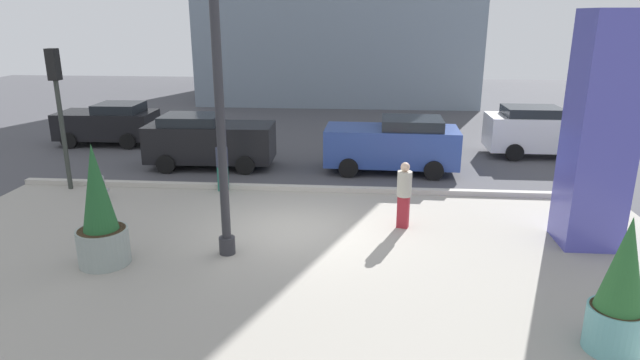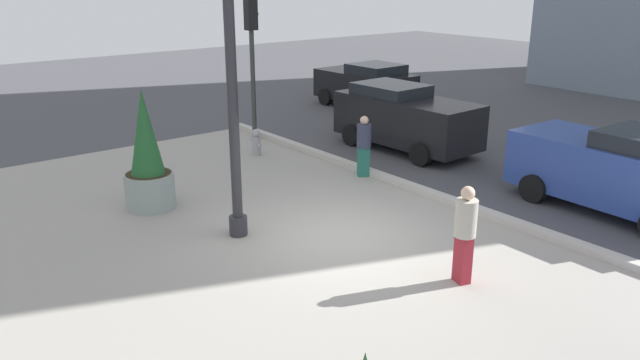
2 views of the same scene
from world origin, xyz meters
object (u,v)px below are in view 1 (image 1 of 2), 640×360
at_px(lamp_post, 220,121).
at_px(fire_hydrant, 101,187).
at_px(potted_plant_near_left, 100,217).
at_px(car_passing_lane, 109,123).
at_px(car_far_lane, 393,144).
at_px(pedestrian_on_sidewalk, 222,163).
at_px(car_intersection, 209,140).
at_px(pedestrian_crossing, 404,192).
at_px(traffic_light_far_side, 58,96).
at_px(art_pillar_blue, 600,133).
at_px(car_curb_east, 547,131).
at_px(potted_plant_near_right, 620,292).

distance_m(lamp_post, fire_hydrant, 6.26).
distance_m(potted_plant_near_left, car_passing_lane, 12.10).
bearing_deg(car_far_lane, pedestrian_on_sidewalk, -152.93).
height_order(car_intersection, car_passing_lane, car_intersection).
distance_m(car_far_lane, pedestrian_crossing, 5.20).
distance_m(traffic_light_far_side, car_intersection, 4.97).
height_order(potted_plant_near_left, car_far_lane, potted_plant_near_left).
height_order(art_pillar_blue, car_passing_lane, art_pillar_blue).
bearing_deg(lamp_post, car_intersection, 108.74).
height_order(car_intersection, car_far_lane, car_far_lane).
height_order(traffic_light_far_side, pedestrian_on_sidewalk, traffic_light_far_side).
xyz_separation_m(car_curb_east, car_far_lane, (-5.85, -2.59, -0.01)).
distance_m(lamp_post, potted_plant_near_right, 7.90).
relative_size(potted_plant_near_right, car_intersection, 0.52).
relative_size(lamp_post, pedestrian_crossing, 3.65).
distance_m(fire_hydrant, pedestrian_on_sidewalk, 3.52).
bearing_deg(car_far_lane, car_curb_east, 23.86).
bearing_deg(car_curb_east, lamp_post, -135.37).
relative_size(potted_plant_near_right, car_passing_lane, 0.58).
relative_size(car_curb_east, car_intersection, 1.02).
distance_m(traffic_light_far_side, car_far_lane, 10.55).
xyz_separation_m(fire_hydrant, traffic_light_far_side, (-1.43, 0.88, 2.49)).
relative_size(car_passing_lane, pedestrian_on_sidewalk, 2.51).
relative_size(potted_plant_near_right, pedestrian_crossing, 1.34).
distance_m(car_passing_lane, pedestrian_on_sidewalk, 8.59).
bearing_deg(potted_plant_near_right, potted_plant_near_left, 166.18).
distance_m(potted_plant_near_left, car_intersection, 7.81).
distance_m(potted_plant_near_left, car_far_lane, 10.15).
relative_size(art_pillar_blue, traffic_light_far_side, 1.25).
height_order(lamp_post, pedestrian_crossing, lamp_post).
height_order(art_pillar_blue, pedestrian_on_sidewalk, art_pillar_blue).
xyz_separation_m(car_far_lane, pedestrian_crossing, (0.04, -5.20, 0.00)).
bearing_deg(potted_plant_near_left, fire_hydrant, 116.87).
xyz_separation_m(car_intersection, pedestrian_on_sidewalk, (1.16, -2.65, -0.09)).
bearing_deg(potted_plant_near_left, car_passing_lane, 114.77).
height_order(lamp_post, traffic_light_far_side, lamp_post).
height_order(car_passing_lane, pedestrian_crossing, pedestrian_crossing).
bearing_deg(art_pillar_blue, traffic_light_far_side, 168.35).
distance_m(potted_plant_near_right, traffic_light_far_side, 15.02).
xyz_separation_m(traffic_light_far_side, pedestrian_crossing, (10.01, -2.33, -1.92)).
bearing_deg(car_curb_east, art_pillar_blue, -101.02).
xyz_separation_m(potted_plant_near_right, traffic_light_far_side, (-13.00, 7.29, 1.83)).
xyz_separation_m(pedestrian_on_sidewalk, pedestrian_crossing, (5.26, -2.53, 0.08)).
height_order(potted_plant_near_right, car_intersection, potted_plant_near_right).
bearing_deg(pedestrian_on_sidewalk, potted_plant_near_right, -42.25).
bearing_deg(car_far_lane, pedestrian_crossing, -89.55).
bearing_deg(car_curb_east, car_passing_lane, 178.12).
bearing_deg(art_pillar_blue, potted_plant_near_right, -105.16).
bearing_deg(fire_hydrant, car_passing_lane, 113.50).
height_order(lamp_post, art_pillar_blue, lamp_post).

